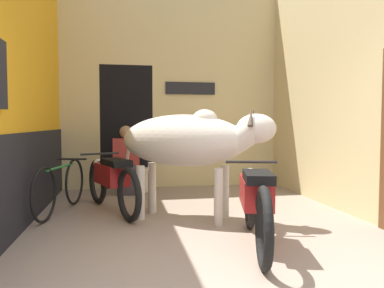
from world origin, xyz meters
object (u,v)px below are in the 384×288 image
at_px(bicycle, 61,187).
at_px(shopkeeper_seated, 126,158).
at_px(motorcycle_near, 256,200).
at_px(plastic_stool, 144,179).
at_px(motorcycle_far, 112,180).
at_px(cow, 190,141).

xyz_separation_m(bicycle, shopkeeper_seated, (0.90, 1.26, 0.26)).
relative_size(motorcycle_near, plastic_stool, 4.55).
bearing_deg(shopkeeper_seated, plastic_stool, 26.16).
bearing_deg(motorcycle_far, motorcycle_near, -49.57).
height_order(cow, motorcycle_far, cow).
height_order(motorcycle_near, shopkeeper_seated, shopkeeper_seated).
bearing_deg(plastic_stool, cow, -76.99).
relative_size(cow, motorcycle_near, 1.04).
xyz_separation_m(motorcycle_far, shopkeeper_seated, (0.21, 1.33, 0.17)).
height_order(bicycle, shopkeeper_seated, shopkeeper_seated).
bearing_deg(shopkeeper_seated, motorcycle_far, -98.95).
xyz_separation_m(cow, motorcycle_near, (0.48, -1.14, -0.55)).
height_order(cow, bicycle, cow).
bearing_deg(plastic_stool, motorcycle_near, -73.45).
distance_m(motorcycle_near, plastic_stool, 3.36).
xyz_separation_m(motorcycle_near, motorcycle_far, (-1.48, 1.73, -0.01)).
bearing_deg(cow, shopkeeper_seated, 112.42).
relative_size(motorcycle_near, shopkeeper_seated, 1.61).
xyz_separation_m(motorcycle_near, bicycle, (-2.16, 1.80, -0.10)).
relative_size(cow, motorcycle_far, 1.09).
relative_size(shopkeeper_seated, plastic_stool, 2.82).
relative_size(cow, bicycle, 1.17).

